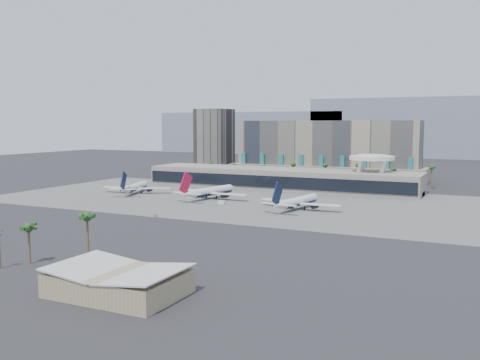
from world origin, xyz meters
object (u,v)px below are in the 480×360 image
at_px(airliner_left, 135,187).
at_px(service_vehicle_b, 222,203).
at_px(service_vehicle_a, 192,196).
at_px(airliner_centre, 210,191).
at_px(airliner_right, 298,201).
at_px(taxiway_sign, 155,216).

xyz_separation_m(airliner_left, service_vehicle_b, (64.27, -15.74, -2.78)).
bearing_deg(airliner_left, service_vehicle_a, -18.04).
bearing_deg(airliner_centre, airliner_right, -2.97).
height_order(airliner_left, airliner_right, airliner_right).
xyz_separation_m(airliner_centre, taxiway_sign, (5.48, -59.15, -3.52)).
height_order(service_vehicle_b, taxiway_sign, service_vehicle_b).
bearing_deg(service_vehicle_b, airliner_left, 166.31).
height_order(airliner_centre, service_vehicle_b, airliner_centre).
bearing_deg(service_vehicle_b, airliner_right, 2.09).
xyz_separation_m(airliner_centre, service_vehicle_b, (14.73, -14.95, -3.11)).
bearing_deg(taxiway_sign, service_vehicle_a, 122.00).
xyz_separation_m(airliner_left, airliner_right, (103.54, -14.36, 0.10)).
distance_m(airliner_right, service_vehicle_a, 66.30).
bearing_deg(taxiway_sign, airliner_centre, 111.66).
xyz_separation_m(service_vehicle_b, taxiway_sign, (-9.25, -44.20, -0.41)).
distance_m(airliner_left, airliner_centre, 49.54).
bearing_deg(service_vehicle_a, airliner_left, -169.17).
bearing_deg(airliner_left, service_vehicle_b, -29.89).
relative_size(airliner_centre, service_vehicle_a, 9.83).
xyz_separation_m(airliner_left, airliner_centre, (49.53, -0.79, 0.33)).
distance_m(service_vehicle_a, taxiway_sign, 60.91).
height_order(airliner_right, service_vehicle_b, airliner_right).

